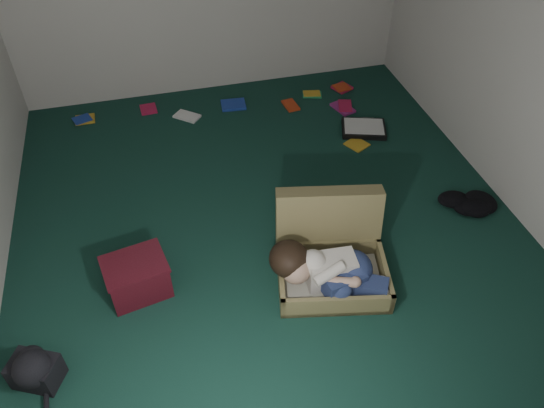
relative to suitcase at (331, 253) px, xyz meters
name	(u,v)px	position (x,y,z in m)	size (l,w,h in m)	color
floor	(267,224)	(-0.33, 0.57, -0.17)	(4.50, 4.50, 0.00)	#13372C
wall_front	(427,401)	(-0.33, -1.68, 1.13)	(4.50, 4.50, 0.00)	silver
wall_right	(537,45)	(1.67, 0.57, 1.13)	(4.50, 4.50, 0.00)	silver
suitcase	(331,253)	(0.00, 0.00, 0.00)	(0.91, 0.90, 0.57)	olive
person	(327,270)	(-0.09, -0.18, 0.04)	(0.80, 0.53, 0.35)	white
maroon_bin	(137,277)	(-1.37, 0.14, -0.02)	(0.48, 0.41, 0.29)	#470E18
backpack	(35,371)	(-2.03, -0.40, -0.06)	(0.35, 0.28, 0.21)	black
clothing_pile	(469,202)	(1.34, 0.33, -0.10)	(0.41, 0.34, 0.13)	black
paper_tray	(364,128)	(0.92, 1.60, -0.14)	(0.50, 0.43, 0.06)	black
book_scatter	(267,111)	(0.07, 2.18, -0.16)	(2.98, 1.38, 0.02)	gold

